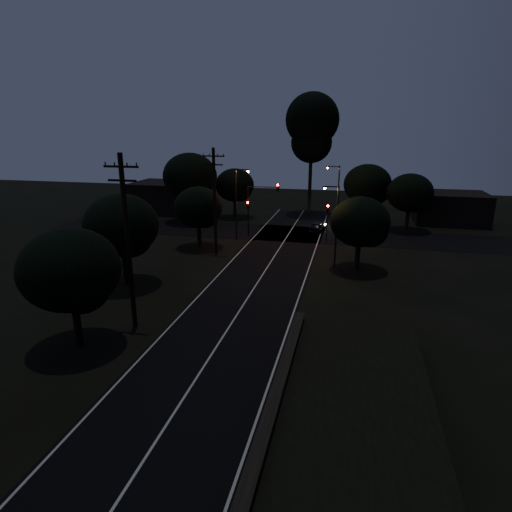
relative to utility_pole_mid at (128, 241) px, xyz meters
The scene contains 21 objects.
road_surface 18.13m from the utility_pole_mid, 69.58° to the left, with size 60.00×70.00×0.03m.
utility_pole_mid is the anchor object (origin of this frame).
utility_pole_far 17.00m from the utility_pole_mid, 90.00° to the left, with size 2.20×0.30×10.50m.
tree_left_b 3.77m from the utility_pole_mid, 120.07° to the right, with size 5.59×5.59×7.10m.
tree_left_c 8.16m from the utility_pole_mid, 121.95° to the left, with size 5.88×5.88×7.43m.
tree_left_d 19.10m from the utility_pole_mid, 97.00° to the left, with size 5.09×5.09×6.45m.
tree_far_nw 35.03m from the utility_pole_mid, 94.60° to the left, with size 5.40×5.40×6.84m.
tree_far_w 31.81m from the utility_pole_mid, 104.09° to the left, with size 7.17×7.17×9.14m.
tree_far_ne 38.06m from the utility_pole_mid, 66.43° to the left, with size 6.15×6.15×7.78m.
tree_far_e 37.76m from the utility_pole_mid, 57.65° to the left, with size 5.52×5.52×7.00m.
tree_right_a 20.62m from the utility_pole_mid, 46.40° to the left, with size 5.20×5.20×6.61m.
tall_pine 41.14m from the utility_pole_mid, 80.07° to the left, with size 7.50×7.50×17.05m.
building_left 39.72m from the utility_pole_mid, 110.73° to the left, with size 10.00×8.00×4.40m, color black.
building_right 46.19m from the utility_pole_mid, 55.62° to the left, with size 9.00×7.00×4.00m, color black.
signal_left 25.19m from the utility_pole_mid, 86.79° to the left, with size 0.28×0.35×4.10m.
signal_right 27.30m from the utility_pole_mid, 67.01° to the left, with size 0.28×0.35×4.10m.
signal_mast 25.22m from the utility_pole_mid, 82.96° to the left, with size 3.70×0.35×6.25m.
streetlight_a 23.04m from the utility_pole_mid, 88.27° to the left, with size 1.66×0.26×8.00m.
streetlight_b 31.15m from the utility_pole_mid, 68.70° to the left, with size 1.66×0.26×8.00m.
streetlight_c 19.15m from the utility_pole_mid, 51.74° to the left, with size 1.46×0.26×7.50m.
car 30.43m from the utility_pole_mid, 72.14° to the left, with size 1.46×3.64×1.24m, color black.
Camera 1 is at (7.27, -7.86, 12.46)m, focal length 30.00 mm.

